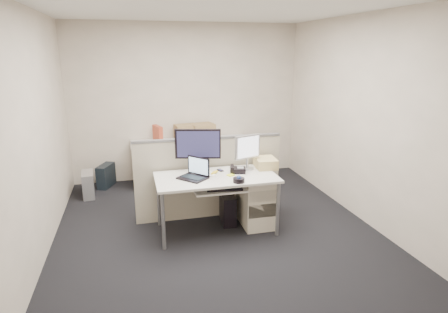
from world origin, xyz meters
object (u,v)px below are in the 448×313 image
object	(u,v)px
desk	(216,181)
laptop	(192,169)
monitor_main	(198,151)
desk_phone	(238,170)

from	to	relation	value
desk	laptop	xyz separation A→B (m)	(-0.30, -0.02, 0.19)
laptop	monitor_main	bearing A→B (deg)	109.62
monitor_main	laptop	distance (m)	0.28
laptop	desk_phone	size ratio (longest dim) A/B	1.69
desk	desk_phone	bearing A→B (deg)	14.93
monitor_main	desk_phone	distance (m)	0.56
monitor_main	laptop	world-z (taller)	monitor_main
monitor_main	desk_phone	xyz separation A→B (m)	(0.49, -0.10, -0.25)
monitor_main	desk_phone	bearing A→B (deg)	2.43
desk_phone	laptop	bearing A→B (deg)	-156.62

